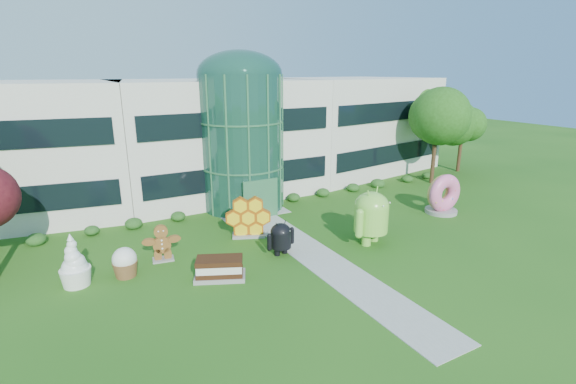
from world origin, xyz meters
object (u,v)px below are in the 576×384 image
android_green (371,213)px  gingerbread (162,242)px  android_black (281,236)px  donut (443,193)px

android_green → gingerbread: 12.12m
android_green → gingerbread: android_green is taller
android_black → gingerbread: android_black is taller
donut → gingerbread: size_ratio=1.31×
gingerbread → android_green: bearing=-8.5°
gingerbread → donut: bearing=3.7°
donut → gingerbread: 19.78m
android_black → gingerbread: bearing=149.4°
android_black → gingerbread: size_ratio=0.96×
donut → gingerbread: (-19.70, 1.82, -0.43)m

